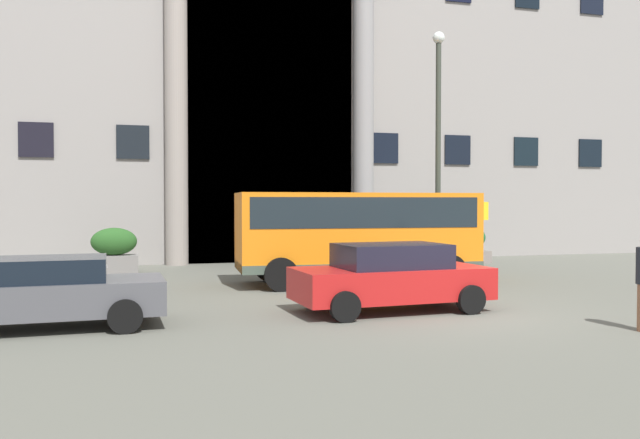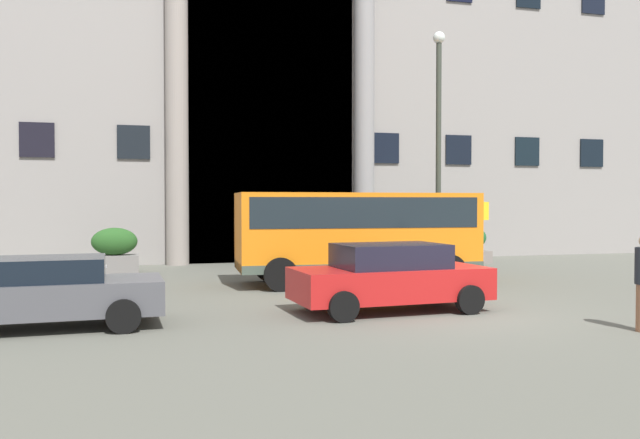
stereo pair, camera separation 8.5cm
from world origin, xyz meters
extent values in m
cube|color=#5C5D53|center=(0.00, 0.00, -0.06)|extent=(80.00, 64.00, 0.12)
cube|color=gray|center=(0.00, 17.50, 10.46)|extent=(33.38, 9.00, 20.92)
cube|color=black|center=(-1.39, 13.06, 5.91)|extent=(6.58, 0.12, 11.82)
cylinder|color=gray|center=(-5.11, 12.75, 5.91)|extent=(0.85, 0.85, 11.82)
cylinder|color=gray|center=(2.32, 12.75, 5.91)|extent=(0.85, 0.85, 11.82)
cube|color=black|center=(-10.01, 12.96, 4.60)|extent=(1.19, 0.08, 1.25)
cube|color=black|center=(-6.68, 12.96, 4.60)|extent=(1.19, 0.08, 1.25)
cube|color=black|center=(3.34, 12.96, 4.60)|extent=(1.19, 0.08, 1.25)
cube|color=black|center=(6.68, 12.96, 4.60)|extent=(1.19, 0.08, 1.25)
cube|color=black|center=(10.01, 12.96, 4.60)|extent=(1.19, 0.08, 1.25)
cube|color=black|center=(13.35, 12.96, 4.60)|extent=(1.19, 0.08, 1.25)
cube|color=black|center=(13.35, 12.96, 11.51)|extent=(1.19, 0.08, 1.25)
cube|color=orange|center=(-0.45, 5.50, 1.54)|extent=(6.95, 2.73, 2.17)
cube|color=black|center=(-0.45, 5.50, 2.08)|extent=(6.54, 2.74, 0.84)
cube|color=black|center=(2.88, 5.30, 1.89)|extent=(0.18, 1.95, 1.05)
cube|color=#414E43|center=(-0.45, 5.50, 0.57)|extent=(6.95, 2.77, 0.24)
cylinder|color=black|center=(2.00, 6.51, 0.45)|extent=(0.92, 0.33, 0.90)
cylinder|color=black|center=(1.86, 4.20, 0.45)|extent=(0.92, 0.33, 0.90)
cylinder|color=black|center=(-2.76, 6.80, 0.45)|extent=(0.92, 0.33, 0.90)
cylinder|color=black|center=(-2.91, 4.49, 0.45)|extent=(0.92, 0.33, 0.90)
cylinder|color=#97971F|center=(4.47, 7.03, 1.16)|extent=(0.08, 0.08, 2.32)
cube|color=yellow|center=(4.47, 7.00, 2.07)|extent=(0.44, 0.03, 0.60)
cube|color=gray|center=(5.70, 10.54, 0.24)|extent=(1.90, 0.94, 0.47)
ellipsoid|color=#1F5A2D|center=(5.70, 10.54, 0.98)|extent=(1.82, 0.85, 1.02)
cube|color=gray|center=(-0.58, 10.82, 0.32)|extent=(1.41, 0.79, 0.64)
ellipsoid|color=#274D2C|center=(-0.58, 10.82, 1.18)|extent=(1.35, 0.71, 1.08)
cube|color=slate|center=(-7.30, 10.46, 0.29)|extent=(1.56, 0.92, 0.59)
ellipsoid|color=#265420|center=(-7.30, 10.46, 1.05)|extent=(1.49, 0.83, 0.92)
cube|color=red|center=(-1.29, 0.76, 0.61)|extent=(4.29, 2.05, 0.68)
cube|color=black|center=(-1.29, 0.76, 1.20)|extent=(2.35, 1.72, 0.51)
cylinder|color=black|center=(0.08, 1.74, 0.31)|extent=(0.63, 0.24, 0.62)
cylinder|color=black|center=(0.19, -0.05, 0.31)|extent=(0.63, 0.24, 0.62)
cylinder|color=black|center=(-2.76, 1.57, 0.31)|extent=(0.63, 0.24, 0.62)
cylinder|color=black|center=(-2.65, -0.23, 0.31)|extent=(0.63, 0.24, 0.62)
cube|color=#4B4C51|center=(-8.38, 0.64, 0.58)|extent=(4.65, 1.94, 0.63)
cube|color=black|center=(-8.38, 0.64, 1.11)|extent=(2.53, 1.65, 0.43)
cylinder|color=black|center=(-6.85, 1.58, 0.31)|extent=(0.63, 0.22, 0.62)
cylinder|color=black|center=(-6.78, -0.20, 0.31)|extent=(0.63, 0.22, 0.62)
cylinder|color=black|center=(-7.13, 3.48, 0.30)|extent=(0.61, 0.14, 0.60)
cylinder|color=black|center=(-8.51, 3.39, 0.30)|extent=(0.61, 0.16, 0.60)
cube|color=#4F4351|center=(-7.82, 3.43, 0.58)|extent=(0.90, 0.29, 0.32)
cube|color=black|center=(-8.00, 3.42, 0.76)|extent=(0.53, 0.23, 0.12)
cylinder|color=#A5A5A8|center=(-7.24, 3.47, 0.88)|extent=(0.06, 0.55, 0.03)
cylinder|color=#353C32|center=(3.19, 7.69, 3.84)|extent=(0.18, 0.18, 7.68)
sphere|color=white|center=(3.19, 7.69, 7.86)|extent=(0.40, 0.40, 0.40)
camera|label=1|loc=(-6.58, -12.36, 2.35)|focal=36.68mm
camera|label=2|loc=(-6.50, -12.38, 2.35)|focal=36.68mm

